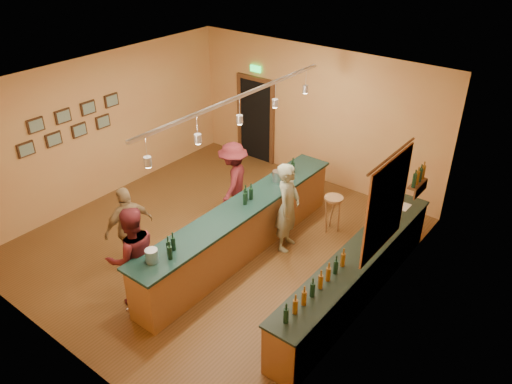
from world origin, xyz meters
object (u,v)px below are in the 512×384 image
Objects in this scene: back_counter at (356,275)px; customer_b at (129,227)px; bar_stool at (333,203)px; customer_a at (133,257)px; customer_c at (233,181)px; bartender at (288,207)px; tasting_bar at (241,227)px.

customer_b reaches higher than back_counter.
back_counter is at bearing -49.20° from bar_stool.
customer_a reaches higher than customer_b.
customer_c reaches higher than back_counter.
customer_b is at bearing -155.89° from back_counter.
customer_b is at bearing -126.25° from bar_stool.
customer_b is at bearing -102.61° from customer_a.
bar_stool is at bearing 88.46° from customer_c.
customer_a is (-1.10, -2.80, -0.00)m from bartender.
customer_a is at bearing -104.73° from tasting_bar.
back_counter is at bearing -122.09° from bartender.
tasting_bar is at bearing -171.90° from customer_a.
customer_a is 1.06× the size of customer_c.
tasting_bar is at bearing -175.52° from back_counter.
back_counter is 2.07m from bar_stool.
customer_b is (-1.40, -1.48, 0.20)m from tasting_bar.
customer_c is (-1.54, 0.24, -0.05)m from bartender.
customer_b is 2.04× the size of bar_stool.
tasting_bar is (-2.31, -0.18, 0.12)m from back_counter.
tasting_bar reaches higher than back_counter.
bartender reaches higher than customer_c.
customer_c is (-3.30, 0.77, 0.36)m from back_counter.
customer_a is at bearing -111.53° from bar_stool.
tasting_bar reaches higher than bar_stool.
bar_stool is at bearing 130.80° from back_counter.
customer_a is (-2.86, -2.27, 0.41)m from back_counter.
bartender is 1.00× the size of customer_a.
bartender is at bearing 163.24° from back_counter.
tasting_bar is at bearing 126.86° from bartender.
customer_a is at bearing 143.20° from bartender.
bartender is (0.55, 0.71, 0.29)m from tasting_bar.
tasting_bar is 0.95m from bartender.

